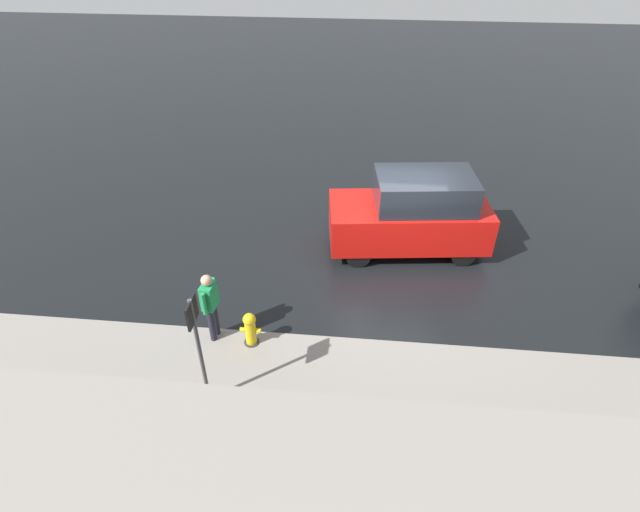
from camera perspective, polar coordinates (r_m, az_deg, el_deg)
ground_plane at (r=12.42m, az=8.15°, el=-1.14°), size 60.00×60.00×0.00m
kerb_strip at (r=9.40m, az=8.62°, el=-16.63°), size 24.00×3.20×0.04m
moving_hatchback at (r=12.57m, az=10.53°, el=4.75°), size 4.07×2.14×2.06m
fire_hydrant at (r=10.14m, az=-7.96°, el=-8.32°), size 0.42×0.31×0.80m
pedestrian at (r=10.03m, az=-12.44°, el=-5.21°), size 0.29×0.57×1.62m
metal_railing at (r=8.43m, az=19.75°, el=-19.78°), size 7.66×0.04×1.05m
sign_post at (r=8.46m, az=-13.87°, el=-9.11°), size 0.07×0.44×2.40m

